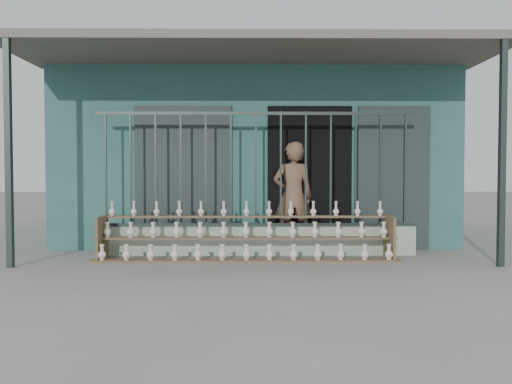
{
  "coord_description": "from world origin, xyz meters",
  "views": [
    {
      "loc": [
        -0.07,
        -6.52,
        1.26
      ],
      "look_at": [
        0.0,
        1.0,
        1.0
      ],
      "focal_mm": 35.0,
      "sensor_mm": 36.0,
      "label": 1
    }
  ],
  "objects": [
    {
      "name": "security_fence",
      "position": [
        -0.0,
        1.3,
        1.35
      ],
      "size": [
        5.0,
        0.04,
        1.8
      ],
      "color": "#283330",
      "rests_on": "parapet_wall"
    },
    {
      "name": "shelf_rack",
      "position": [
        -0.15,
        0.88,
        0.36
      ],
      "size": [
        4.5,
        0.68,
        0.85
      ],
      "color": "brown",
      "rests_on": "ground"
    },
    {
      "name": "ground",
      "position": [
        0.0,
        0.0,
        0.0
      ],
      "size": [
        60.0,
        60.0,
        0.0
      ],
      "primitive_type": "plane",
      "color": "slate"
    },
    {
      "name": "parapet_wall",
      "position": [
        0.0,
        1.3,
        0.23
      ],
      "size": [
        5.0,
        0.2,
        0.45
      ],
      "primitive_type": "cube",
      "color": "#9CB59B",
      "rests_on": "ground"
    },
    {
      "name": "workshop_building",
      "position": [
        0.0,
        4.23,
        1.62
      ],
      "size": [
        7.4,
        6.6,
        3.21
      ],
      "color": "#2A5955",
      "rests_on": "ground"
    },
    {
      "name": "elderly_woman",
      "position": [
        0.62,
        1.68,
        0.9
      ],
      "size": [
        0.68,
        0.46,
        1.8
      ],
      "primitive_type": "imported",
      "rotation": [
        0.0,
        0.0,
        3.18
      ],
      "color": "brown",
      "rests_on": "ground"
    }
  ]
}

